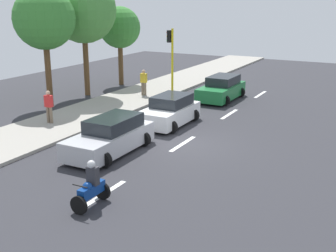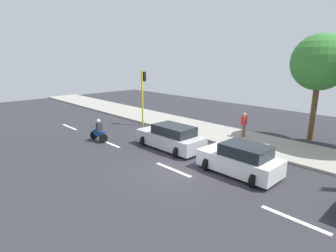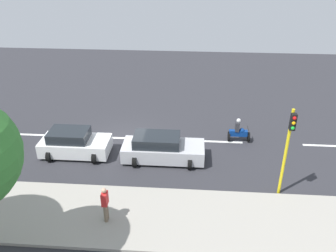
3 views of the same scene
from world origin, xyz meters
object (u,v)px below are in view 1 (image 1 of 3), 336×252
Objects in this scene: pedestrian_near_signal at (49,106)px; traffic_light_corner at (171,53)px; pedestrian_by_tree at (144,82)px; street_tree_south at (120,28)px; motorcycle at (91,187)px; car_green at (222,89)px; car_white at (170,111)px; street_tree_north at (44,19)px; car_silver at (110,137)px; street_tree_center at (83,10)px.

pedestrian_near_signal is 0.38× the size of traffic_light_corner.
pedestrian_by_tree is 5.90m from street_tree_south.
traffic_light_corner is (5.04, -15.03, 2.29)m from motorcycle.
street_tree_south is (8.66, -1.36, 3.50)m from car_green.
street_tree_north is (8.37, -0.27, 4.45)m from car_white.
car_silver is 2.95× the size of motorcycle.
car_silver is 5.02m from car_white.
motorcycle is at bearing 115.05° from pedestrian_by_tree.
street_tree_north reaches higher than car_silver.
street_tree_center reaches higher than car_silver.
street_tree_north is (3.02, -3.35, 4.11)m from pedestrian_near_signal.
car_silver is at bearing 104.03° from traffic_light_corner.
pedestrian_near_signal and pedestrian_by_tree have the same top height.
traffic_light_corner is 6.32m from street_tree_center.
street_tree_south is (0.06, -7.82, -0.95)m from street_tree_north.
pedestrian_by_tree is at bearing 141.22° from street_tree_south.
traffic_light_corner is at bearing 155.60° from street_tree_south.
traffic_light_corner is at bearing -63.00° from car_white.
traffic_light_corner is at bearing -162.54° from street_tree_center.
street_tree_south is at bearing -38.78° from pedestrian_by_tree.
pedestrian_near_signal is 12.01m from street_tree_south.
street_tree_center reaches higher than street_tree_south.
traffic_light_corner is 0.64× the size of street_tree_north.
traffic_light_corner is at bearing -106.30° from pedestrian_near_signal.
street_tree_center is (10.52, -13.31, 4.92)m from motorcycle.
motorcycle is at bearing 128.33° from street_tree_center.
car_silver is at bearing 87.97° from car_green.
car_silver is at bearing 147.13° from street_tree_north.
car_silver is 5.53m from pedestrian_near_signal.
motorcycle is at bearing 108.53° from traffic_light_corner.
street_tree_center is (-0.06, -3.56, 0.40)m from street_tree_north.
street_tree_south is (8.43, -8.09, 3.50)m from car_white.
motorcycle is 16.02m from traffic_light_corner.
motorcycle is 20.85m from street_tree_south.
street_tree_north is 3.58m from street_tree_center.
car_silver is 12.95m from street_tree_center.
street_tree_north is at bearing 89.04° from street_tree_center.
street_tree_center is (8.54, 2.91, 4.85)m from car_green.
street_tree_center is (8.31, -3.83, 4.85)m from car_white.
street_tree_north is (8.60, 6.46, 4.45)m from car_green.
street_tree_north reaches higher than pedestrian_by_tree.
street_tree_center is at bearing -24.72° from car_white.
car_green is at bearing -83.03° from motorcycle.
traffic_light_corner reaches higher than car_white.
street_tree_south is at bearing -74.60° from pedestrian_near_signal.
car_silver is 11.76m from car_green.
car_white and car_green have the same top height.
pedestrian_near_signal is at bearing -20.54° from car_silver.
street_tree_south is at bearing -43.83° from car_white.
pedestrian_near_signal is (5.35, 3.08, 0.35)m from car_white.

